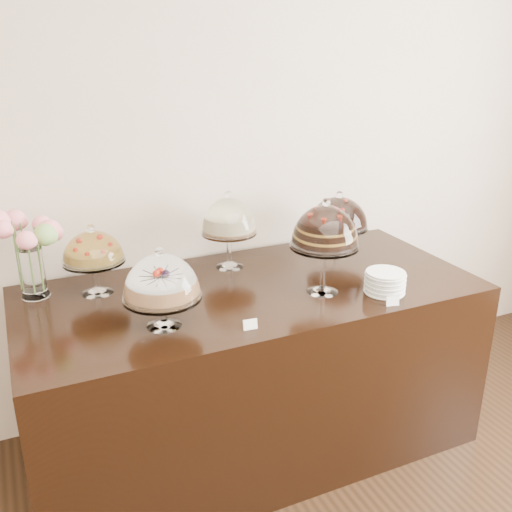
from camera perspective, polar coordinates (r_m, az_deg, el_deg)
name	(u,v)px	position (r m, az deg, el deg)	size (l,w,h in m)	color
wall_back	(219,144)	(3.10, -3.73, 11.08)	(5.00, 0.04, 3.00)	beige
display_counter	(252,368)	(2.97, -0.40, -11.10)	(2.20, 1.00, 0.90)	black
cake_stand_sugar_sponge	(161,280)	(2.35, -9.44, -2.43)	(0.33, 0.33, 0.35)	white
cake_stand_choco_layer	(325,230)	(2.62, 6.91, 2.62)	(0.32, 0.32, 0.46)	white
cake_stand_cheesecake	(229,219)	(2.93, -2.75, 3.70)	(0.29, 0.29, 0.41)	white
cake_stand_dark_choco	(338,215)	(3.14, 8.25, 4.06)	(0.33, 0.33, 0.36)	white
cake_stand_fruit_tart	(93,250)	(2.73, -15.99, 0.56)	(0.29, 0.29, 0.34)	white
flower_vase	(28,242)	(2.77, -21.80, 1.27)	(0.32, 0.35, 0.42)	white
plate_stack	(385,282)	(2.75, 12.77, -2.58)	(0.19, 0.19, 0.10)	white
price_card_left	(250,324)	(2.37, -0.58, -6.86)	(0.06, 0.01, 0.04)	white
price_card_right	(393,301)	(2.64, 13.50, -4.41)	(0.06, 0.01, 0.04)	white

